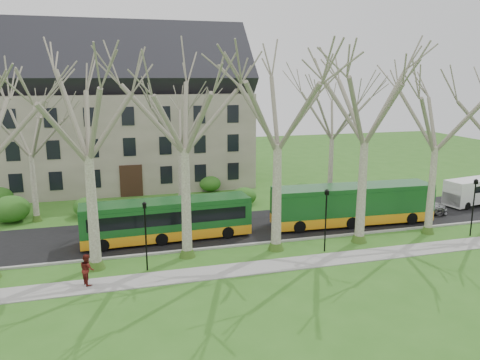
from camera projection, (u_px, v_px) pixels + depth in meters
name	position (u px, v px, depth m)	size (l,w,h in m)	color
ground	(236.00, 255.00, 31.49)	(120.00, 120.00, 0.00)	#31661D
sidewalk	(247.00, 269.00, 29.13)	(70.00, 2.00, 0.06)	gray
road	(218.00, 229.00, 36.65)	(80.00, 8.00, 0.06)	black
curb	(231.00, 246.00, 32.88)	(80.00, 0.25, 0.14)	#A5A39E
building	(126.00, 111.00, 50.75)	(26.50, 12.20, 16.00)	gray
tree_row_verge	(235.00, 151.00, 30.25)	(49.00, 7.00, 14.00)	gray
tree_row_far	(188.00, 145.00, 40.19)	(33.00, 7.00, 12.00)	gray
lamp_row	(240.00, 223.00, 29.99)	(36.22, 0.22, 4.30)	black
hedges	(148.00, 195.00, 43.22)	(30.60, 8.60, 2.00)	#2A5317
bus_lead	(167.00, 219.00, 34.01)	(12.15, 2.53, 3.04)	#164F1E
bus_follow	(353.00, 204.00, 37.63)	(13.10, 2.73, 3.28)	#164F1E
sedan	(418.00, 205.00, 40.73)	(1.99, 4.90, 1.42)	#A1A1A6
van_a	(473.00, 192.00, 43.27)	(5.60, 2.04, 2.45)	white
pedestrian_b	(87.00, 269.00, 26.72)	(0.88, 0.69, 1.82)	maroon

